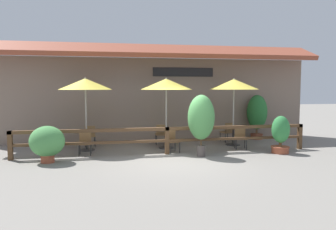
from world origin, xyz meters
The scene contains 19 objects.
ground_plane centered at (0.00, 0.00, 0.00)m, with size 60.00×60.00×0.00m, color gray.
building_facade centered at (0.00, 4.10, 2.17)m, with size 14.28×1.49×4.23m.
patio_railing centered at (0.00, 1.05, 0.70)m, with size 10.40×0.14×0.95m.
patio_umbrella_near centered at (-2.81, 2.30, 2.45)m, with size 1.96×1.96×2.70m.
dining_table_near centered at (-2.81, 2.30, 0.60)m, with size 1.06×1.06×0.75m.
chair_near_streetside centered at (-2.82, 1.48, 0.46)m, with size 0.43×0.43×0.83m.
chair_near_wallside centered at (-2.73, 3.11, 0.46)m, with size 0.46×0.46×0.83m.
patio_umbrella_middle centered at (0.18, 2.18, 2.45)m, with size 1.96×1.96×2.70m.
dining_table_middle centered at (0.18, 2.18, 0.60)m, with size 1.06×1.06×0.75m.
chair_middle_streetside centered at (0.24, 1.36, 0.46)m, with size 0.51×0.51×0.83m.
chair_middle_wallside centered at (0.11, 3.00, 0.46)m, with size 0.44×0.44×0.83m.
patio_umbrella_far centered at (2.96, 2.31, 2.45)m, with size 1.96×1.96×2.70m.
dining_table_far centered at (2.96, 2.31, 0.60)m, with size 1.06×1.06×0.75m.
chair_far_streetside centered at (2.94, 1.52, 0.46)m, with size 0.51×0.51×0.83m.
chair_far_wallside centered at (3.02, 3.10, 0.46)m, with size 0.51×0.51×0.83m.
potted_plant_tall_tropical centered at (-3.90, 0.48, 0.64)m, with size 1.07×0.96×1.15m.
potted_plant_corner_fern centered at (1.06, 0.47, 1.30)m, with size 0.92×0.82×2.09m.
potted_plant_entrance_palm centered at (4.00, 0.47, 0.69)m, with size 0.64×0.64×1.33m.
potted_plant_small_flowering centered at (4.59, 3.55, 1.16)m, with size 0.91×0.82×2.00m.
Camera 1 is at (-2.09, -10.09, 2.36)m, focal length 35.00 mm.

